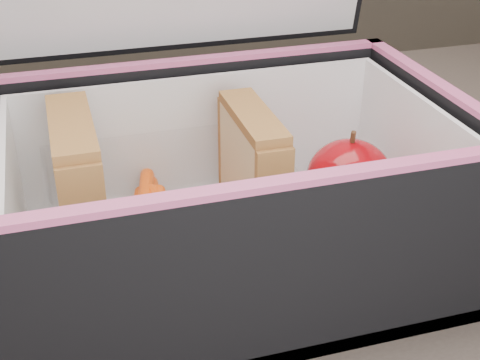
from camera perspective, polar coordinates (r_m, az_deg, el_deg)
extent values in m
cube|color=brown|center=(0.52, 4.61, -7.03)|extent=(1.20, 0.80, 0.03)
cube|color=#D6BA8D|center=(0.45, -14.46, -1.71)|extent=(0.01, 0.09, 0.10)
cube|color=#B24D56|center=(0.46, -13.38, -2.00)|extent=(0.01, 0.09, 0.09)
cube|color=#D6BA8D|center=(0.45, -12.42, -1.42)|extent=(0.01, 0.09, 0.10)
cube|color=brown|center=(0.43, -14.24, 4.51)|extent=(0.03, 0.10, 0.01)
cube|color=#D6BA8D|center=(0.47, 0.22, -0.08)|extent=(0.01, 0.09, 0.09)
cube|color=#B24D56|center=(0.48, 1.07, -0.34)|extent=(0.01, 0.08, 0.09)
cube|color=#D6BA8D|center=(0.48, 1.93, 0.16)|extent=(0.01, 0.09, 0.09)
cube|color=brown|center=(0.45, 1.13, 5.42)|extent=(0.02, 0.09, 0.01)
cylinder|color=#EB4700|center=(0.49, -4.64, -4.51)|extent=(0.01, 0.09, 0.01)
cylinder|color=#EB4700|center=(0.48, -7.91, -3.76)|extent=(0.02, 0.09, 0.01)
cylinder|color=#EB4700|center=(0.48, -8.12, -1.93)|extent=(0.03, 0.09, 0.01)
cylinder|color=#EB4700|center=(0.48, -7.35, -5.29)|extent=(0.01, 0.09, 0.01)
cylinder|color=#EB4700|center=(0.50, -7.31, -2.55)|extent=(0.02, 0.09, 0.01)
cylinder|color=#EB4700|center=(0.46, -6.60, -3.54)|extent=(0.02, 0.09, 0.01)
cylinder|color=#EB4700|center=(0.49, -4.30, -4.35)|extent=(0.01, 0.09, 0.01)
cylinder|color=#EB4700|center=(0.48, -8.17, -3.51)|extent=(0.02, 0.09, 0.01)
cylinder|color=#EB4700|center=(0.46, -5.78, -3.27)|extent=(0.02, 0.09, 0.01)
cube|color=white|center=(0.52, 8.61, -2.95)|extent=(0.10, 0.11, 0.01)
ellipsoid|color=maroon|center=(0.50, 9.31, 0.14)|extent=(0.08, 0.08, 0.06)
cylinder|color=#4A2F1A|center=(0.49, 9.62, 3.58)|extent=(0.01, 0.01, 0.01)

